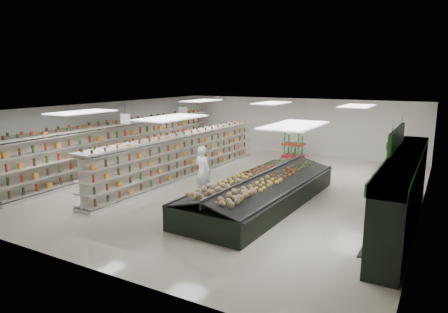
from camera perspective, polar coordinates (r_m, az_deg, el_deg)
The scene contains 16 objects.
floor at distance 16.48m, azimuth 1.16°, elevation -4.19°, with size 16.00×16.00×0.00m, color beige.
ceiling at distance 15.92m, azimuth 1.20°, elevation 6.97°, with size 14.00×16.00×0.02m, color white.
wall_back at distance 23.41m, azimuth 10.51°, elevation 4.25°, with size 14.00×0.02×3.20m, color silver.
wall_front at distance 10.01m, azimuth -21.16°, elevation -5.79°, with size 14.00×0.02×3.20m, color silver.
wall_left at distance 20.35m, azimuth -16.49°, elevation 2.93°, with size 0.02×16.00×3.20m, color silver.
wall_right at distance 14.28m, azimuth 26.77°, elevation -1.25°, with size 0.02×16.00×3.20m, color silver.
produce_wall_case at distance 12.93m, azimuth 24.19°, elevation -3.89°, with size 0.93×8.00×2.20m.
aisle_sign_near at distance 16.56m, azimuth -13.89°, elevation 5.26°, with size 0.52×0.06×0.75m.
aisle_sign_far at distance 19.65m, azimuth -5.87°, elevation 6.44°, with size 0.52×0.06×0.75m.
hortifruti_banner at distance 12.68m, azimuth 23.43°, elevation 2.41°, with size 0.12×3.20×0.95m.
gondola_left at distance 19.86m, azimuth -13.95°, elevation 1.28°, with size 1.17×13.31×2.31m.
gondola_center at distance 17.78m, azimuth -5.74°, elevation -0.09°, with size 1.12×11.38×1.97m.
produce_island at distance 14.09m, azimuth 5.40°, elevation -4.78°, with size 3.07×7.67×1.13m.
soda_endcap at distance 22.28m, azimuth 9.88°, elevation 1.58°, with size 1.18×0.85×1.44m.
shopper_main at distance 14.77m, azimuth -3.05°, elevation -2.16°, with size 0.71×0.46×1.93m, color white.
shopper_background at distance 20.13m, azimuth -4.87°, elevation 0.81°, with size 0.73×0.45×1.50m, color #94835B.
Camera 1 is at (7.50, -13.99, 4.42)m, focal length 32.00 mm.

